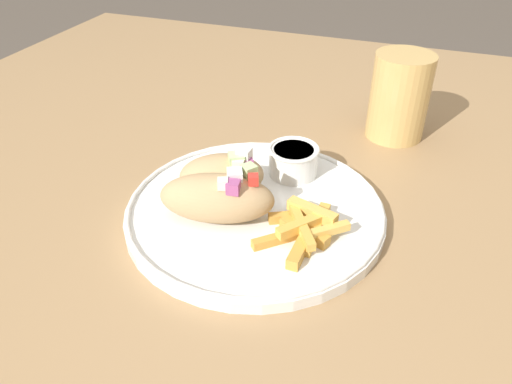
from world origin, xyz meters
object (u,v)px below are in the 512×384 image
object	(u,v)px
pita_sandwich_near	(218,197)
fries_pile	(305,229)
pita_sandwich_far	(223,175)
sauce_ramekin	(293,159)
water_glass	(399,100)
plate	(256,209)

from	to	relation	value
pita_sandwich_near	fries_pile	bearing A→B (deg)	-12.10
pita_sandwich_far	sauce_ramekin	distance (m)	0.10
pita_sandwich_far	fries_pile	size ratio (longest dim) A/B	1.09
sauce_ramekin	water_glass	world-z (taller)	water_glass
water_glass	fries_pile	bearing A→B (deg)	-101.28
plate	pita_sandwich_near	distance (m)	0.06
plate	water_glass	xyz separation A→B (m)	(0.13, 0.26, 0.05)
pita_sandwich_far	sauce_ramekin	xyz separation A→B (m)	(0.07, 0.07, -0.01)
pita_sandwich_far	fries_pile	bearing A→B (deg)	-45.83
pita_sandwich_far	sauce_ramekin	size ratio (longest dim) A/B	1.79
fries_pile	water_glass	bearing A→B (deg)	78.72
water_glass	sauce_ramekin	bearing A→B (deg)	-121.03
pita_sandwich_far	water_glass	distance (m)	0.31
pita_sandwich_far	sauce_ramekin	bearing A→B (deg)	22.79
plate	pita_sandwich_far	xyz separation A→B (m)	(-0.05, 0.01, 0.03)
pita_sandwich_near	water_glass	size ratio (longest dim) A/B	1.11
pita_sandwich_near	water_glass	distance (m)	0.34
pita_sandwich_far	fries_pile	xyz separation A→B (m)	(0.12, -0.04, -0.02)
fries_pile	sauce_ramekin	distance (m)	0.13
sauce_ramekin	pita_sandwich_far	bearing A→B (deg)	-132.00
plate	fries_pile	xyz separation A→B (m)	(0.07, -0.03, 0.01)
sauce_ramekin	water_glass	xyz separation A→B (m)	(0.11, 0.18, 0.02)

